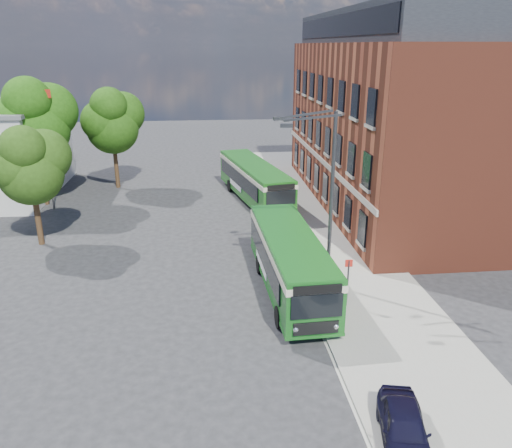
{
  "coord_description": "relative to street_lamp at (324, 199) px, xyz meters",
  "views": [
    {
      "loc": [
        -0.85,
        -24.7,
        11.86
      ],
      "look_at": [
        1.92,
        2.0,
        2.2
      ],
      "focal_mm": 35.0,
      "sensor_mm": 36.0,
      "label": 1
    }
  ],
  "objects": [
    {
      "name": "bus_front",
      "position": [
        -1.64,
        -0.15,
        -2.96
      ],
      "size": [
        3.01,
        10.58,
        3.02
      ],
      "color": "#16581A",
      "rests_on": "ground"
    },
    {
      "name": "bus_stop_sign",
      "position": [
        0.76,
        -2.2,
        -3.28
      ],
      "size": [
        0.35,
        0.08,
        2.52
      ],
      "color": "#323537",
      "rests_on": "ground"
    },
    {
      "name": "kerb_line",
      "position": [
        -0.89,
        10.0,
        -4.79
      ],
      "size": [
        0.12,
        48.0,
        0.01
      ],
      "primitive_type": "cube",
      "color": "beige",
      "rests_on": "ground"
    },
    {
      "name": "pedestrian_b",
      "position": [
        0.26,
        -1.02,
        -3.92
      ],
      "size": [
        0.83,
        0.73,
        1.45
      ],
      "primitive_type": "imported",
      "rotation": [
        0.0,
        0.0,
        2.84
      ],
      "color": "black",
      "rests_on": "pavement"
    },
    {
      "name": "street_lamp",
      "position": [
        0.0,
        0.0,
        0.0
      ],
      "size": [
        2.96,
        2.38,
        9.0
      ],
      "color": "#323537",
      "rests_on": "ground"
    },
    {
      "name": "pedestrian_a",
      "position": [
        -0.24,
        -3.4,
        -3.79
      ],
      "size": [
        0.68,
        0.5,
        1.71
      ],
      "primitive_type": "imported",
      "rotation": [
        0.0,
        0.0,
        3.29
      ],
      "color": "black",
      "rests_on": "pavement"
    },
    {
      "name": "pavement",
      "position": [
        2.16,
        10.0,
        -4.72
      ],
      "size": [
        6.0,
        48.0,
        0.15
      ],
      "primitive_type": "cube",
      "color": "#98978A",
      "rests_on": "ground"
    },
    {
      "name": "tree_right",
      "position": [
        -13.34,
        20.77,
        1.1
      ],
      "size": [
        5.14,
        4.89,
        8.69
      ],
      "color": "#3B2815",
      "rests_on": "ground"
    },
    {
      "name": "flagpole",
      "position": [
        -17.29,
        15.0,
        0.15
      ],
      "size": [
        0.95,
        0.1,
        9.0
      ],
      "color": "#323537",
      "rests_on": "ground"
    },
    {
      "name": "bus_rear",
      "position": [
        -1.84,
        15.69,
        -2.96
      ],
      "size": [
        5.0,
        12.38,
        3.02
      ],
      "color": "#185A16",
      "rests_on": "ground"
    },
    {
      "name": "parked_car",
      "position": [
        0.13,
        -10.92,
        -4.04
      ],
      "size": [
        2.15,
        3.75,
        1.2
      ],
      "primitive_type": "imported",
      "rotation": [
        0.0,
        0.0,
        -0.22
      ],
      "color": "black",
      "rests_on": "pavement"
    },
    {
      "name": "ground",
      "position": [
        -4.84,
        2.0,
        -4.79
      ],
      "size": [
        120.0,
        120.0,
        0.0
      ],
      "primitive_type": "plane",
      "color": "#262629",
      "rests_on": "ground"
    },
    {
      "name": "brick_office",
      "position": [
        9.16,
        14.0,
        2.18
      ],
      "size": [
        12.1,
        26.0,
        14.2
      ],
      "color": "brown",
      "rests_on": "ground"
    },
    {
      "name": "tree_mid",
      "position": [
        -18.18,
        16.35,
        1.87
      ],
      "size": [
        5.81,
        5.53,
        9.82
      ],
      "color": "#3B2815",
      "rests_on": "ground"
    },
    {
      "name": "tree_left",
      "position": [
        -16.09,
        7.73,
        0.35
      ],
      "size": [
        4.49,
        4.26,
        7.57
      ],
      "color": "#3B2815",
      "rests_on": "ground"
    }
  ]
}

